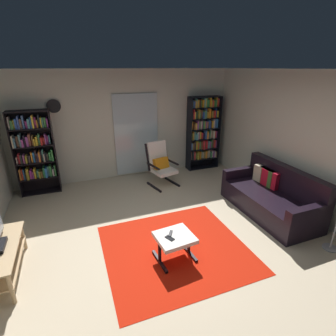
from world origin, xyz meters
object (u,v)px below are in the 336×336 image
object	(u,v)px
bookshelf_near_tv	(34,151)
tv_remote	(170,233)
tv_stand	(0,258)
cell_phone	(170,238)
ottoman	(175,240)
lounge_armchair	(161,163)
bookshelf_near_sofa	(203,131)
leather_sofa	(271,197)
wall_clock	(54,106)

from	to	relation	value
bookshelf_near_tv	tv_remote	xyz separation A→B (m)	(1.93, -3.01, -0.58)
tv_stand	cell_phone	xyz separation A→B (m)	(2.19, -0.52, 0.09)
tv_stand	bookshelf_near_tv	world-z (taller)	bookshelf_near_tv
ottoman	lounge_armchair	bearing A→B (deg)	74.99
bookshelf_near_sofa	lounge_armchair	size ratio (longest dim) A/B	1.90
leather_sofa	ottoman	xyz separation A→B (m)	(-2.23, -0.56, 0.00)
ottoman	wall_clock	bearing A→B (deg)	114.03
tv_stand	lounge_armchair	bearing A→B (deg)	34.40
bookshelf_near_tv	ottoman	size ratio (longest dim) A/B	3.25
tv_stand	wall_clock	xyz separation A→B (m)	(0.81, 2.80, 1.55)
bookshelf_near_sofa	cell_phone	distance (m)	3.90
leather_sofa	wall_clock	distance (m)	4.85
bookshelf_near_tv	bookshelf_near_sofa	xyz separation A→B (m)	(4.08, 0.06, 0.06)
cell_phone	tv_stand	bearing A→B (deg)	141.73
bookshelf_near_sofa	ottoman	world-z (taller)	bookshelf_near_sofa
leather_sofa	wall_clock	size ratio (longest dim) A/B	6.57
lounge_armchair	tv_stand	bearing A→B (deg)	-145.60
ottoman	tv_remote	size ratio (longest dim) A/B	3.89
bookshelf_near_tv	cell_phone	size ratio (longest dim) A/B	13.02
bookshelf_near_sofa	ottoman	size ratio (longest dim) A/B	3.46
bookshelf_near_tv	bookshelf_near_sofa	world-z (taller)	bookshelf_near_sofa
leather_sofa	cell_phone	distance (m)	2.40
tv_stand	tv_remote	xyz separation A→B (m)	(2.23, -0.43, 0.09)
leather_sofa	lounge_armchair	size ratio (longest dim) A/B	1.86
tv_stand	leather_sofa	bearing A→B (deg)	0.79
leather_sofa	lounge_armchair	world-z (taller)	lounge_armchair
ottoman	tv_remote	distance (m)	0.11
lounge_armchair	ottoman	world-z (taller)	lounge_armchair
tv_stand	tv_remote	world-z (taller)	tv_stand
wall_clock	cell_phone	bearing A→B (deg)	-67.47
wall_clock	bookshelf_near_tv	bearing A→B (deg)	-156.45
bookshelf_near_tv	ottoman	distance (m)	3.71
tv_stand	leather_sofa	world-z (taller)	leather_sofa
leather_sofa	ottoman	bearing A→B (deg)	-166.04
leather_sofa	bookshelf_near_sofa	bearing A→B (deg)	92.89
tv_stand	lounge_armchair	world-z (taller)	lounge_armchair
lounge_armchair	cell_phone	bearing A→B (deg)	-106.68
bookshelf_near_tv	wall_clock	bearing A→B (deg)	23.55
bookshelf_near_tv	tv_remote	distance (m)	3.62
tv_stand	bookshelf_near_tv	bearing A→B (deg)	83.30
leather_sofa	lounge_armchair	bearing A→B (deg)	128.54
cell_phone	wall_clock	distance (m)	3.88
tv_remote	wall_clock	bearing A→B (deg)	146.00
bookshelf_near_tv	ottoman	xyz separation A→B (m)	(1.97, -3.07, -0.65)
leather_sofa	cell_phone	world-z (taller)	leather_sofa
lounge_armchair	tv_remote	xyz separation A→B (m)	(-0.72, -2.45, -0.14)
ottoman	wall_clock	world-z (taller)	wall_clock
tv_remote	bookshelf_near_sofa	bearing A→B (deg)	87.24
leather_sofa	tv_remote	bearing A→B (deg)	-167.73
ottoman	cell_phone	xyz separation A→B (m)	(-0.09, -0.03, 0.07)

